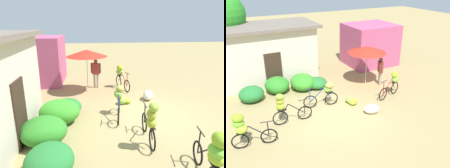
% 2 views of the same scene
% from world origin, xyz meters
% --- Properties ---
extents(ground_plane, '(60.00, 60.00, 0.00)m').
position_xyz_m(ground_plane, '(0.00, 0.00, 0.00)').
color(ground_plane, '#9B8856').
extents(shop_pink, '(3.20, 2.80, 2.73)m').
position_xyz_m(shop_pink, '(5.39, 5.27, 1.37)').
color(shop_pink, '#B64C76').
rests_on(shop_pink, ground).
extents(hedge_bush_front_left, '(1.23, 1.17, 0.77)m').
position_xyz_m(hedge_bush_front_left, '(-2.93, 3.23, 0.39)').
color(hedge_bush_front_left, '#257130').
rests_on(hedge_bush_front_left, ground).
extents(hedge_bush_front_right, '(1.28, 1.39, 0.84)m').
position_xyz_m(hedge_bush_front_right, '(-1.54, 3.64, 0.42)').
color(hedge_bush_front_right, '#2D7E25').
rests_on(hedge_bush_front_right, ground).
extents(hedge_bush_mid, '(1.29, 1.46, 0.86)m').
position_xyz_m(hedge_bush_mid, '(-0.23, 3.36, 0.43)').
color(hedge_bush_mid, '#358E26').
rests_on(hedge_bush_mid, ground).
extents(hedge_bush_by_door, '(1.11, 1.11, 0.60)m').
position_xyz_m(hedge_bush_by_door, '(0.53, 3.16, 0.30)').
color(hedge_bush_by_door, '#277230').
rests_on(hedge_bush_by_door, ground).
extents(market_umbrella, '(2.09, 2.09, 2.22)m').
position_xyz_m(market_umbrella, '(3.22, 2.38, 2.04)').
color(market_umbrella, beige).
rests_on(market_umbrella, ground).
extents(bicycle_leftmost, '(1.62, 0.46, 1.44)m').
position_xyz_m(bicycle_leftmost, '(-3.71, -0.35, 0.86)').
color(bicycle_leftmost, black).
rests_on(bicycle_leftmost, ground).
extents(bicycle_near_pile, '(1.71, 0.38, 1.44)m').
position_xyz_m(bicycle_near_pile, '(-1.99, 0.52, 0.81)').
color(bicycle_near_pile, black).
rests_on(bicycle_near_pile, ground).
extents(bicycle_center_loaded, '(1.67, 0.44, 1.19)m').
position_xyz_m(bicycle_center_loaded, '(0.14, 1.14, 0.71)').
color(bicycle_center_loaded, black).
rests_on(bicycle_center_loaded, ground).
extents(bicycle_by_shop, '(1.62, 0.62, 1.28)m').
position_xyz_m(bicycle_by_shop, '(3.67, 0.56, 0.76)').
color(bicycle_by_shop, black).
rests_on(bicycle_by_shop, ground).
extents(banana_pile_on_ground, '(0.61, 0.74, 0.31)m').
position_xyz_m(banana_pile_on_ground, '(1.33, 0.74, 0.14)').
color(banana_pile_on_ground, '#96AE25').
rests_on(banana_pile_on_ground, ground).
extents(produce_sack, '(0.80, 0.62, 0.44)m').
position_xyz_m(produce_sack, '(1.70, -0.47, 0.22)').
color(produce_sack, silver).
rests_on(produce_sack, ground).
extents(person_vendor, '(0.31, 0.56, 1.61)m').
position_xyz_m(person_vendor, '(3.87, 1.92, 0.98)').
color(person_vendor, gray).
rests_on(person_vendor, ground).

